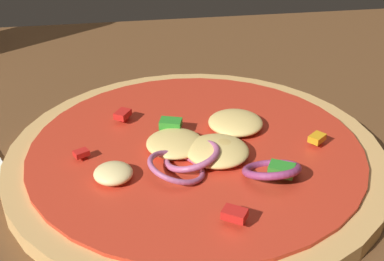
% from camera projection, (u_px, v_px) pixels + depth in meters
% --- Properties ---
extents(dining_table, '(1.30, 0.81, 0.03)m').
position_uv_depth(dining_table, '(193.00, 201.00, 0.40)').
color(dining_table, brown).
rests_on(dining_table, ground).
extents(pizza, '(0.30, 0.30, 0.03)m').
position_uv_depth(pizza, '(197.00, 155.00, 0.42)').
color(pizza, tan).
rests_on(pizza, dining_table).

